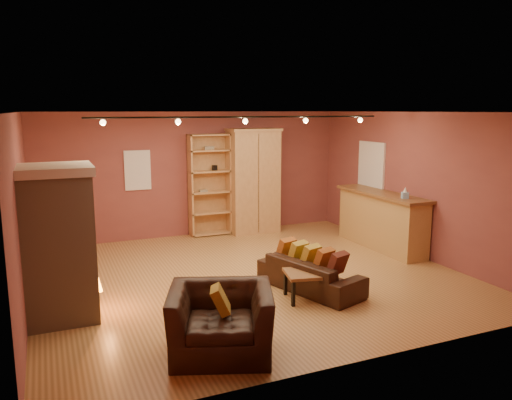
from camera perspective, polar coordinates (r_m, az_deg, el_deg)
name	(u,v)px	position (r m, az deg, el deg)	size (l,w,h in m)	color
floor	(250,276)	(8.74, -0.67, -8.67)	(7.00, 7.00, 0.00)	#996736
ceiling	(250,112)	(8.27, -0.71, 10.01)	(7.00, 7.00, 0.00)	brown
back_wall	(195,174)	(11.43, -6.93, 2.97)	(7.00, 0.02, 2.80)	brown
left_wall	(21,213)	(7.78, -25.25, -1.36)	(0.02, 6.50, 2.80)	brown
right_wall	(415,184)	(10.24, 17.74, 1.70)	(0.02, 6.50, 2.80)	brown
fireplace	(59,243)	(7.26, -21.57, -4.62)	(1.01, 0.98, 2.12)	tan
back_window	(138,170)	(11.10, -13.38, 3.33)	(0.56, 0.04, 0.86)	white
bookcase	(209,184)	(11.43, -5.41, 1.84)	(0.94, 0.37, 2.31)	tan
armoire	(253,181)	(11.60, -0.30, 2.22)	(1.19, 0.68, 2.42)	tan
bar_counter	(381,220)	(10.66, 14.13, -2.21)	(0.65, 2.44, 1.17)	tan
tissue_box	(405,194)	(9.93, 16.67, 0.68)	(0.16, 0.16, 0.22)	#84ABD4
right_window	(371,165)	(11.27, 13.05, 3.96)	(0.05, 0.90, 1.00)	white
loveseat	(310,268)	(8.04, 6.22, -7.68)	(1.05, 1.86, 0.75)	black
armchair	(221,310)	(5.99, -4.07, -12.46)	(1.40, 1.15, 1.05)	black
coffee_table	(305,276)	(7.64, 5.58, -8.65)	(0.68, 0.68, 0.43)	brown
track_rail	(245,119)	(8.46, -1.23, 9.26)	(5.20, 0.09, 0.13)	black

